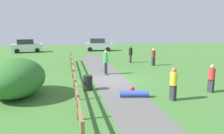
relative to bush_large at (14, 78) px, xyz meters
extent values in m
plane|color=#427533|center=(5.81, 2.64, -1.07)|extent=(60.00, 60.00, 0.00)
cube|color=#605E5B|center=(5.81, 2.64, -1.06)|extent=(2.40, 28.00, 0.02)
cube|color=olive|center=(3.21, -3.79, -0.52)|extent=(0.12, 0.12, 1.10)
cube|color=olive|center=(3.21, -1.22, -0.52)|extent=(0.12, 0.12, 1.10)
cube|color=olive|center=(3.21, 1.36, -0.52)|extent=(0.12, 0.12, 1.10)
cube|color=olive|center=(3.21, 3.93, -0.52)|extent=(0.12, 0.12, 1.10)
cube|color=olive|center=(3.21, 6.50, -0.52)|extent=(0.12, 0.12, 1.10)
cube|color=olive|center=(3.21, 9.07, -0.52)|extent=(0.12, 0.12, 1.10)
cube|color=olive|center=(3.21, 11.64, -0.52)|extent=(0.12, 0.12, 1.10)
cube|color=olive|center=(3.21, 2.64, -0.57)|extent=(0.08, 18.00, 0.09)
cube|color=olive|center=(3.21, 2.64, -0.12)|extent=(0.08, 18.00, 0.09)
ellipsoid|color=#33702D|center=(0.00, 0.00, 0.00)|extent=(3.23, 3.87, 2.13)
cylinder|color=black|center=(4.01, 0.47, -0.62)|extent=(0.56, 0.56, 0.90)
cube|color=#265999|center=(5.82, 4.50, -0.97)|extent=(0.21, 0.80, 0.02)
cylinder|color=silver|center=(5.75, 4.79, -1.02)|extent=(0.03, 0.06, 0.06)
cylinder|color=silver|center=(5.90, 4.78, -1.02)|extent=(0.03, 0.06, 0.06)
cylinder|color=silver|center=(5.74, 4.23, -1.02)|extent=(0.03, 0.06, 0.06)
cylinder|color=silver|center=(5.89, 4.22, -1.02)|extent=(0.03, 0.06, 0.06)
cube|color=#2D2D33|center=(5.82, 4.50, -0.53)|extent=(0.21, 0.32, 0.86)
cylinder|color=green|center=(5.82, 4.50, 0.25)|extent=(0.39, 0.39, 0.72)
sphere|color=tan|center=(5.82, 4.50, 0.74)|extent=(0.26, 0.26, 0.26)
cylinder|color=blue|center=(6.35, -1.42, -0.87)|extent=(1.61, 0.65, 0.36)
sphere|color=red|center=(6.52, -0.53, -0.87)|extent=(0.26, 0.26, 0.26)
cube|color=#338C4C|center=(5.84, 5.92, -0.97)|extent=(0.48, 0.82, 0.02)
cylinder|color=silver|center=(6.01, 5.69, -1.02)|extent=(0.05, 0.07, 0.06)
cylinder|color=silver|center=(5.87, 5.64, -1.02)|extent=(0.05, 0.07, 0.06)
cylinder|color=silver|center=(5.80, 6.21, -1.02)|extent=(0.05, 0.07, 0.06)
cylinder|color=silver|center=(5.66, 6.16, -1.02)|extent=(0.05, 0.07, 0.06)
cube|color=#2D2D33|center=(11.05, 7.52, -0.67)|extent=(0.37, 0.31, 0.79)
cylinder|color=maroon|center=(11.05, 7.52, 0.05)|extent=(0.50, 0.50, 0.66)
sphere|color=beige|center=(11.05, 7.52, 0.49)|extent=(0.24, 0.24, 0.24)
cube|color=#2D2D33|center=(9.36, 9.58, -0.66)|extent=(0.27, 0.36, 0.82)
cylinder|color=black|center=(9.36, 9.58, 0.10)|extent=(0.45, 0.45, 0.68)
sphere|color=brown|center=(9.36, 9.58, 0.56)|extent=(0.25, 0.25, 0.25)
cube|color=#2D2D33|center=(8.18, -2.29, -0.66)|extent=(0.28, 0.36, 0.82)
cylinder|color=yellow|center=(8.18, -2.29, 0.10)|extent=(0.47, 0.47, 0.68)
sphere|color=#9E704C|center=(8.18, -2.29, 0.56)|extent=(0.25, 0.25, 0.25)
cube|color=#2D2D33|center=(11.02, -1.41, -0.68)|extent=(0.31, 0.37, 0.77)
cylinder|color=red|center=(11.02, -1.41, 0.03)|extent=(0.50, 0.50, 0.64)
sphere|color=tan|center=(11.02, -1.41, 0.47)|extent=(0.23, 0.23, 0.23)
cube|color=#B7B7BC|center=(7.73, 21.31, -0.30)|extent=(4.43, 2.38, 0.90)
cube|color=#2D333D|center=(7.53, 21.34, 0.50)|extent=(2.43, 1.91, 0.70)
cylinder|color=black|center=(9.21, 21.95, -0.75)|extent=(0.67, 0.34, 0.64)
cylinder|color=black|center=(8.91, 20.22, -0.75)|extent=(0.67, 0.34, 0.64)
cylinder|color=black|center=(6.55, 22.40, -0.75)|extent=(0.67, 0.34, 0.64)
cylinder|color=black|center=(6.25, 20.67, -0.75)|extent=(0.67, 0.34, 0.64)
cube|color=silver|center=(-2.78, 21.31, -0.30)|extent=(4.38, 2.22, 0.90)
cube|color=#2D333D|center=(-2.98, 21.28, 0.50)|extent=(2.38, 1.83, 0.70)
cylinder|color=black|center=(-1.55, 22.35, -0.75)|extent=(0.67, 0.32, 0.64)
cylinder|color=black|center=(-1.33, 20.61, -0.75)|extent=(0.67, 0.32, 0.64)
cylinder|color=black|center=(-4.23, 22.01, -0.75)|extent=(0.67, 0.32, 0.64)
cylinder|color=black|center=(-4.01, 20.26, -0.75)|extent=(0.67, 0.32, 0.64)
camera|label=1|loc=(2.84, -12.47, 2.78)|focal=35.40mm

